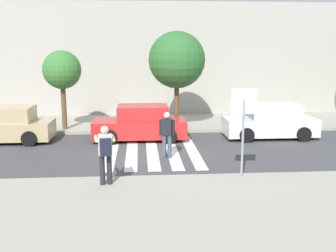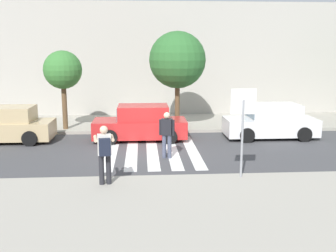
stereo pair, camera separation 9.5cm
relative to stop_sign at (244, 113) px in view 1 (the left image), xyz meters
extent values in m
plane|color=#424244|center=(-2.61, 3.53, -2.11)|extent=(120.00, 120.00, 0.00)
cube|color=#9E998C|center=(-2.61, -2.67, -2.04)|extent=(60.00, 6.00, 0.14)
cube|color=#9E998C|center=(-2.61, 9.53, -2.04)|extent=(60.00, 4.80, 0.14)
cube|color=#ADA89E|center=(-2.61, 13.93, 1.23)|extent=(56.00, 4.00, 6.68)
cube|color=silver|center=(-4.21, 3.73, -2.11)|extent=(0.44, 5.20, 0.01)
cube|color=silver|center=(-3.41, 3.73, -2.11)|extent=(0.44, 5.20, 0.01)
cube|color=silver|center=(-2.61, 3.73, -2.11)|extent=(0.44, 5.20, 0.01)
cube|color=silver|center=(-1.81, 3.73, -2.11)|extent=(0.44, 5.20, 0.01)
cube|color=silver|center=(-1.01, 3.73, -2.11)|extent=(0.44, 5.20, 0.01)
cylinder|color=gray|center=(0.00, -0.01, -0.79)|extent=(0.07, 0.07, 2.38)
cube|color=white|center=(0.00, 0.00, 0.35)|extent=(0.76, 0.03, 0.76)
cube|color=red|center=(0.00, 0.02, 0.35)|extent=(0.66, 0.02, 0.66)
cylinder|color=#232328|center=(-4.18, -0.40, -1.53)|extent=(0.15, 0.15, 0.88)
cylinder|color=#232328|center=(-3.98, -0.37, -1.53)|extent=(0.15, 0.15, 0.88)
cube|color=silver|center=(-4.08, -0.38, -0.79)|extent=(0.41, 0.29, 0.60)
sphere|color=beige|center=(-4.08, -0.38, -0.36)|extent=(0.23, 0.23, 0.23)
cylinder|color=beige|center=(-4.35, -0.20, -0.66)|extent=(0.18, 0.59, 0.10)
cylinder|color=beige|center=(-3.87, -0.13, -0.66)|extent=(0.18, 0.59, 0.10)
cube|color=black|center=(-4.14, 0.01, -0.63)|extent=(0.15, 0.12, 0.10)
cube|color=black|center=(-4.05, -0.61, -0.81)|extent=(0.34, 0.24, 0.48)
cylinder|color=#474C60|center=(-2.19, 2.78, -1.67)|extent=(0.15, 0.15, 0.88)
cylinder|color=#474C60|center=(-2.00, 2.73, -1.67)|extent=(0.15, 0.15, 0.88)
cube|color=black|center=(-2.09, 2.75, -0.93)|extent=(0.43, 0.33, 0.60)
sphere|color=beige|center=(-2.09, 2.75, -0.50)|extent=(0.23, 0.23, 0.23)
cylinder|color=black|center=(-2.33, 2.82, -0.95)|extent=(0.10, 0.10, 0.58)
cylinder|color=black|center=(-1.86, 2.69, -0.95)|extent=(0.10, 0.10, 0.58)
cube|color=tan|center=(-8.96, 5.83, -1.59)|extent=(4.10, 1.70, 0.76)
cube|color=tan|center=(-8.81, 5.83, -0.89)|extent=(2.20, 1.56, 0.64)
cube|color=slate|center=(-7.84, 5.83, -0.89)|extent=(0.10, 1.50, 0.51)
cylinder|color=black|center=(-7.69, 4.98, -1.79)|extent=(0.64, 0.22, 0.64)
cylinder|color=black|center=(-7.69, 6.68, -1.79)|extent=(0.64, 0.22, 0.64)
cube|color=red|center=(-3.10, 5.83, -1.59)|extent=(4.10, 1.70, 0.76)
cube|color=red|center=(-2.95, 5.83, -0.89)|extent=(2.20, 1.56, 0.64)
cube|color=slate|center=(-4.02, 5.83, -0.89)|extent=(0.10, 1.50, 0.54)
cube|color=slate|center=(-1.98, 5.83, -0.89)|extent=(0.10, 1.50, 0.51)
cylinder|color=black|center=(-4.37, 4.98, -1.79)|extent=(0.64, 0.22, 0.64)
cylinder|color=black|center=(-4.37, 6.68, -1.79)|extent=(0.64, 0.22, 0.64)
cylinder|color=black|center=(-1.83, 4.98, -1.79)|extent=(0.64, 0.22, 0.64)
cylinder|color=black|center=(-1.83, 6.68, -1.79)|extent=(0.64, 0.22, 0.64)
cube|color=white|center=(2.81, 5.83, -1.59)|extent=(4.10, 1.70, 0.76)
cube|color=white|center=(2.96, 5.83, -0.89)|extent=(2.20, 1.56, 0.64)
cube|color=slate|center=(1.89, 5.83, -0.89)|extent=(0.10, 1.50, 0.54)
cube|color=slate|center=(3.93, 5.83, -0.89)|extent=(0.10, 1.50, 0.51)
cylinder|color=black|center=(1.54, 4.98, -1.79)|extent=(0.64, 0.22, 0.64)
cylinder|color=black|center=(1.54, 6.68, -1.79)|extent=(0.64, 0.22, 0.64)
cylinder|color=black|center=(4.08, 4.98, -1.79)|extent=(0.64, 0.22, 0.64)
cylinder|color=black|center=(4.08, 6.68, -1.79)|extent=(0.64, 0.22, 0.64)
cylinder|color=brown|center=(-6.74, 7.81, -0.81)|extent=(0.24, 0.24, 2.33)
sphere|color=#387533|center=(-6.74, 7.81, 0.90)|extent=(1.83, 1.83, 1.83)
cylinder|color=brown|center=(-1.25, 7.83, -0.72)|extent=(0.24, 0.24, 2.51)
sphere|color=#2D662D|center=(-1.25, 7.83, 1.36)|extent=(2.75, 2.75, 2.75)
camera|label=1|loc=(-3.09, -11.33, 1.88)|focal=42.00mm
camera|label=2|loc=(-3.00, -11.34, 1.88)|focal=42.00mm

